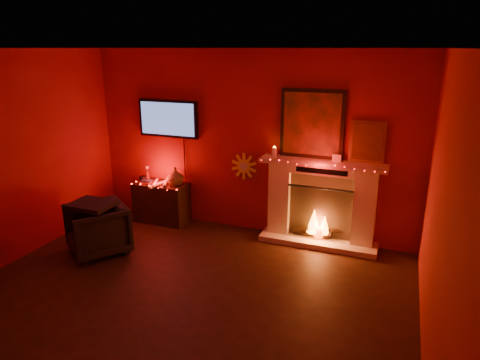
{
  "coord_description": "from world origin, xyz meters",
  "views": [
    {
      "loc": [
        2.13,
        -3.32,
        2.71
      ],
      "look_at": [
        0.19,
        1.7,
        1.04
      ],
      "focal_mm": 32.0,
      "sensor_mm": 36.0,
      "label": 1
    }
  ],
  "objects_px": {
    "armchair": "(97,229)",
    "console_table": "(162,200)",
    "tv": "(168,119)",
    "fireplace": "(321,195)",
    "sunburst_clock": "(244,166)"
  },
  "relations": [
    {
      "from": "fireplace",
      "to": "tv",
      "type": "xyz_separation_m",
      "value": [
        -2.44,
        0.06,
        0.92
      ]
    },
    {
      "from": "armchair",
      "to": "console_table",
      "type": "bearing_deg",
      "value": 115.84
    },
    {
      "from": "console_table",
      "to": "armchair",
      "type": "bearing_deg",
      "value": -100.91
    },
    {
      "from": "sunburst_clock",
      "to": "armchair",
      "type": "bearing_deg",
      "value": -136.03
    },
    {
      "from": "tv",
      "to": "fireplace",
      "type": "bearing_deg",
      "value": -1.5
    },
    {
      "from": "fireplace",
      "to": "tv",
      "type": "distance_m",
      "value": 2.61
    },
    {
      "from": "tv",
      "to": "console_table",
      "type": "xyz_separation_m",
      "value": [
        -0.07,
        -0.19,
        -1.28
      ]
    },
    {
      "from": "fireplace",
      "to": "armchair",
      "type": "height_order",
      "value": "fireplace"
    },
    {
      "from": "console_table",
      "to": "fireplace",
      "type": "bearing_deg",
      "value": 2.95
    },
    {
      "from": "fireplace",
      "to": "armchair",
      "type": "bearing_deg",
      "value": -152.77
    },
    {
      "from": "fireplace",
      "to": "armchair",
      "type": "relative_size",
      "value": 2.88
    },
    {
      "from": "fireplace",
      "to": "armchair",
      "type": "xyz_separation_m",
      "value": [
        -2.75,
        -1.42,
        -0.38
      ]
    },
    {
      "from": "fireplace",
      "to": "tv",
      "type": "height_order",
      "value": "fireplace"
    },
    {
      "from": "fireplace",
      "to": "sunburst_clock",
      "type": "relative_size",
      "value": 5.45
    },
    {
      "from": "sunburst_clock",
      "to": "console_table",
      "type": "height_order",
      "value": "sunburst_clock"
    }
  ]
}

